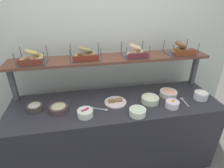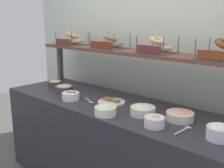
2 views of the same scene
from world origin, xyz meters
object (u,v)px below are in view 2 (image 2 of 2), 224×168
object	(u,v)px
bagel_basket_plain	(157,47)
bagel_basket_cinnamon_raisin	(223,53)
bowl_scallion_spread	(105,110)
bowl_fruit_salad	(155,121)
bowl_potato_salad	(143,110)
serving_spoon_by_edge	(185,129)
bowl_cream_cheese	(219,132)
bowl_tuna_salad	(55,83)
bagel_basket_everything	(109,43)
bowl_hummus	(64,88)
bagel_basket_sesame	(72,40)
bowl_lox_spread	(180,115)
serving_spoon_near_plate	(90,101)
bowl_beet_salad	(71,96)
serving_plate_white	(111,102)

from	to	relation	value
bagel_basket_plain	bagel_basket_cinnamon_raisin	distance (m)	0.54
bowl_scallion_spread	bowl_fruit_salad	distance (m)	0.40
bowl_potato_salad	serving_spoon_by_edge	xyz separation A→B (m)	(0.37, -0.05, -0.03)
bowl_cream_cheese	bowl_tuna_salad	size ratio (longest dim) A/B	0.95
bagel_basket_everything	bowl_tuna_salad	bearing A→B (deg)	-154.96
bowl_potato_salad	bowl_scallion_spread	bearing A→B (deg)	-136.58
bowl_hummus	bagel_basket_sesame	distance (m)	0.58
bowl_cream_cheese	bowl_fruit_salad	distance (m)	0.41
bowl_hummus	bowl_potato_salad	world-z (taller)	bowl_potato_salad
bowl_potato_salad	bagel_basket_cinnamon_raisin	world-z (taller)	bagel_basket_cinnamon_raisin
bowl_hummus	serving_spoon_by_edge	xyz separation A→B (m)	(1.34, -0.06, -0.03)
bowl_cream_cheese	bowl_fruit_salad	xyz separation A→B (m)	(-0.39, -0.10, -0.01)
bowl_lox_spread	bowl_tuna_salad	size ratio (longest dim) A/B	1.24
bowl_hummus	bowl_scallion_spread	world-z (taller)	bowl_scallion_spread
bowl_scallion_spread	bowl_lox_spread	world-z (taller)	bowl_scallion_spread
bagel_basket_cinnamon_raisin	serving_spoon_near_plate	bearing A→B (deg)	-160.05
bowl_potato_salad	bagel_basket_plain	size ratio (longest dim) A/B	0.71
bowl_scallion_spread	bagel_basket_cinnamon_raisin	distance (m)	0.92
serving_spoon_near_plate	serving_spoon_by_edge	xyz separation A→B (m)	(0.91, 0.00, 0.00)
bowl_hummus	bowl_fruit_salad	distance (m)	1.17
bowl_hummus	bagel_basket_everything	size ratio (longest dim) A/B	0.58
bowl_beet_salad	bowl_fruit_salad	distance (m)	0.90
bowl_potato_salad	serving_spoon_by_edge	world-z (taller)	bowl_potato_salad
bowl_cream_cheese	bagel_basket_plain	bearing A→B (deg)	153.01
serving_spoon_by_edge	bagel_basket_everything	xyz separation A→B (m)	(-1.03, 0.38, 0.47)
bagel_basket_everything	bagel_basket_cinnamon_raisin	distance (m)	1.10
bowl_cream_cheese	bagel_basket_cinnamon_raisin	bearing A→B (deg)	113.36
bowl_cream_cheese	bowl_potato_salad	bearing A→B (deg)	176.53
serving_plate_white	bowl_tuna_salad	bearing A→B (deg)	178.46
bowl_lox_spread	bagel_basket_cinnamon_raisin	size ratio (longest dim) A/B	0.62
bowl_potato_salad	serving_spoon_by_edge	size ratio (longest dim) A/B	1.07
bagel_basket_cinnamon_raisin	serving_plate_white	bearing A→B (deg)	-162.97
bowl_fruit_salad	bowl_tuna_salad	bearing A→B (deg)	171.55
bowl_lox_spread	bowl_fruit_salad	size ratio (longest dim) A/B	1.40
serving_spoon_near_plate	serving_spoon_by_edge	size ratio (longest dim) A/B	0.96
serving_plate_white	bowl_hummus	bearing A→B (deg)	-175.77
bowl_beet_salad	bowl_potato_salad	distance (m)	0.72
bowl_potato_salad	bagel_basket_everything	bearing A→B (deg)	152.94
bowl_potato_salad	bagel_basket_sesame	size ratio (longest dim) A/B	0.67
bowl_fruit_salad	serving_spoon_by_edge	world-z (taller)	bowl_fruit_salad
bowl_fruit_salad	serving_spoon_by_edge	distance (m)	0.20
bowl_scallion_spread	bowl_potato_salad	size ratio (longest dim) A/B	0.87
bagel_basket_plain	bowl_fruit_salad	bearing A→B (deg)	-56.46
bowl_scallion_spread	bowl_cream_cheese	size ratio (longest dim) A/B	1.10
serving_plate_white	bagel_basket_sesame	bearing A→B (deg)	162.79
bowl_scallion_spread	bowl_fruit_salad	size ratio (longest dim) A/B	1.17
bowl_hummus	bowl_lox_spread	xyz separation A→B (m)	(1.23, 0.08, 0.00)
bowl_scallion_spread	bowl_cream_cheese	xyz separation A→B (m)	(0.79, 0.16, 0.01)
bowl_scallion_spread	bagel_basket_sesame	world-z (taller)	bagel_basket_sesame
bowl_tuna_salad	bagel_basket_cinnamon_raisin	xyz separation A→B (m)	(1.65, 0.23, 0.44)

